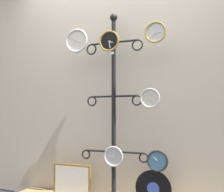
{
  "coord_description": "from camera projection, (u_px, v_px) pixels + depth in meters",
  "views": [
    {
      "loc": [
        0.92,
        -2.12,
        0.94
      ],
      "look_at": [
        0.0,
        0.36,
        1.11
      ],
      "focal_mm": 42.0,
      "sensor_mm": 36.0,
      "label": 1
    }
  ],
  "objects": [
    {
      "name": "clock_bottom_center",
      "position": [
        114.0,
        156.0,
        2.57
      ],
      "size": [
        0.2,
        0.04,
        0.2
      ],
      "color": "silver"
    },
    {
      "name": "clock_top_center",
      "position": [
        109.0,
        41.0,
        2.67
      ],
      "size": [
        0.22,
        0.04,
        0.22
      ],
      "color": "black"
    },
    {
      "name": "price_tag_mid",
      "position": [
        112.0,
        53.0,
        2.65
      ],
      "size": [
        0.04,
        0.0,
        0.03
      ],
      "color": "white"
    },
    {
      "name": "price_tag_lower",
      "position": [
        159.0,
        45.0,
        2.49
      ],
      "size": [
        0.04,
        0.0,
        0.03
      ],
      "color": "white"
    },
    {
      "name": "price_tag_upper",
      "position": [
        79.0,
        54.0,
        2.76
      ],
      "size": [
        0.04,
        0.0,
        0.03
      ],
      "color": "white"
    },
    {
      "name": "clock_middle_right",
      "position": [
        150.0,
        98.0,
        2.46
      ],
      "size": [
        0.19,
        0.04,
        0.19
      ],
      "color": "silver"
    },
    {
      "name": "clock_top_right",
      "position": [
        155.0,
        32.0,
        2.51
      ],
      "size": [
        0.21,
        0.04,
        0.21
      ],
      "color": "silver"
    },
    {
      "name": "clock_top_left",
      "position": [
        77.0,
        41.0,
        2.79
      ],
      "size": [
        0.26,
        0.04,
        0.26
      ],
      "color": "silver"
    },
    {
      "name": "shop_wall",
      "position": [
        119.0,
        71.0,
        2.87
      ],
      "size": [
        4.4,
        0.04,
        2.8
      ],
      "color": "#BCB2A3",
      "rests_on": "ground_plane"
    },
    {
      "name": "clock_bottom_right",
      "position": [
        158.0,
        161.0,
        2.41
      ],
      "size": [
        0.2,
        0.04,
        0.2
      ],
      "color": "#4C84B2"
    },
    {
      "name": "vinyl_record",
      "position": [
        153.0,
        189.0,
        2.46
      ],
      "size": [
        0.34,
        0.01,
        0.34
      ],
      "color": "black",
      "rests_on": "low_shelf"
    },
    {
      "name": "picture_frame",
      "position": [
        72.0,
        181.0,
        2.73
      ],
      "size": [
        0.43,
        0.02,
        0.35
      ],
      "color": "olive",
      "rests_on": "low_shelf"
    },
    {
      "name": "display_stand",
      "position": [
        114.0,
        130.0,
        2.68
      ],
      "size": [
        0.72,
        0.36,
        1.99
      ],
      "color": "black",
      "rests_on": "ground_plane"
    }
  ]
}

